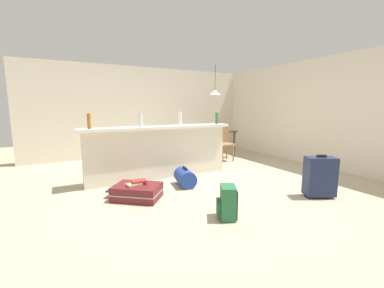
{
  "coord_description": "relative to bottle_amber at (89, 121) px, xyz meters",
  "views": [
    {
      "loc": [
        -2.3,
        -4.0,
        1.4
      ],
      "look_at": [
        0.11,
        0.54,
        0.62
      ],
      "focal_mm": 23.28,
      "sensor_mm": 36.0,
      "label": 1
    }
  ],
  "objects": [
    {
      "name": "ground_plane",
      "position": [
        1.87,
        -0.46,
        -1.18
      ],
      "size": [
        13.0,
        13.0,
        0.05
      ],
      "primitive_type": "cube",
      "color": "#BCAD8E"
    },
    {
      "name": "wall_back",
      "position": [
        1.87,
        2.59,
        0.09
      ],
      "size": [
        6.6,
        0.1,
        2.5
      ],
      "primitive_type": "cube",
      "color": "silver",
      "rests_on": "ground_plane"
    },
    {
      "name": "wall_right",
      "position": [
        4.92,
        -0.16,
        0.09
      ],
      "size": [
        0.1,
        6.0,
        2.5
      ],
      "primitive_type": "cube",
      "color": "silver",
      "rests_on": "ground_plane"
    },
    {
      "name": "partition_half_wall",
      "position": [
        1.26,
        0.05,
        -0.67
      ],
      "size": [
        2.8,
        0.2,
        0.98
      ],
      "primitive_type": "cube",
      "color": "silver",
      "rests_on": "ground_plane"
    },
    {
      "name": "bar_countertop",
      "position": [
        1.26,
        0.05,
        -0.16
      ],
      "size": [
        2.96,
        0.4,
        0.05
      ],
      "primitive_type": "cube",
      "color": "white",
      "rests_on": "partition_half_wall"
    },
    {
      "name": "bottle_amber",
      "position": [
        0.0,
        0.0,
        0.0
      ],
      "size": [
        0.06,
        0.06,
        0.26
      ],
      "primitive_type": "cylinder",
      "color": "#9E661E",
      "rests_on": "bar_countertop"
    },
    {
      "name": "bottle_clear",
      "position": [
        0.87,
        -0.02,
        -0.0
      ],
      "size": [
        0.07,
        0.07,
        0.26
      ],
      "primitive_type": "cylinder",
      "color": "silver",
      "rests_on": "bar_countertop"
    },
    {
      "name": "bottle_white",
      "position": [
        1.66,
        -0.02,
        0.01
      ],
      "size": [
        0.07,
        0.07,
        0.27
      ],
      "primitive_type": "cylinder",
      "color": "silver",
      "rests_on": "bar_countertop"
    },
    {
      "name": "bottle_green",
      "position": [
        2.54,
        0.02,
        -0.01
      ],
      "size": [
        0.06,
        0.06,
        0.24
      ],
      "primitive_type": "cylinder",
      "color": "#2D6B38",
      "rests_on": "bar_countertop"
    },
    {
      "name": "dining_table",
      "position": [
        3.31,
        1.36,
        -0.51
      ],
      "size": [
        1.1,
        0.8,
        0.74
      ],
      "color": "#4C331E",
      "rests_on": "ground_plane"
    },
    {
      "name": "dining_chair_near_partition",
      "position": [
        3.31,
        0.84,
        -0.64
      ],
      "size": [
        0.43,
        0.43,
        0.93
      ],
      "color": "#9E754C",
      "rests_on": "ground_plane"
    },
    {
      "name": "pendant_lamp",
      "position": [
        3.35,
        1.33,
        0.62
      ],
      "size": [
        0.34,
        0.34,
        0.84
      ],
      "color": "black"
    },
    {
      "name": "suitcase_flat_maroon",
      "position": [
        0.54,
        -0.84,
        -1.05
      ],
      "size": [
        0.86,
        0.82,
        0.22
      ],
      "color": "maroon",
      "rests_on": "ground_plane"
    },
    {
      "name": "backpack_green",
      "position": [
        1.36,
        -2.03,
        -0.96
      ],
      "size": [
        0.32,
        0.33,
        0.42
      ],
      "color": "#286B3D",
      "rests_on": "ground_plane"
    },
    {
      "name": "suitcase_upright_navy",
      "position": [
        3.07,
        -2.09,
        -0.83
      ],
      "size": [
        0.5,
        0.42,
        0.67
      ],
      "color": "#1E284C",
      "rests_on": "ground_plane"
    },
    {
      "name": "duffel_bag_blue",
      "position": [
        1.47,
        -0.61,
        -1.01
      ],
      "size": [
        0.38,
        0.53,
        0.34
      ],
      "color": "#233D93",
      "rests_on": "ground_plane"
    },
    {
      "name": "book_stack",
      "position": [
        0.54,
        -0.83,
        -0.91
      ],
      "size": [
        0.33,
        0.21,
        0.06
      ],
      "color": "tan",
      "rests_on": "suitcase_flat_maroon"
    }
  ]
}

